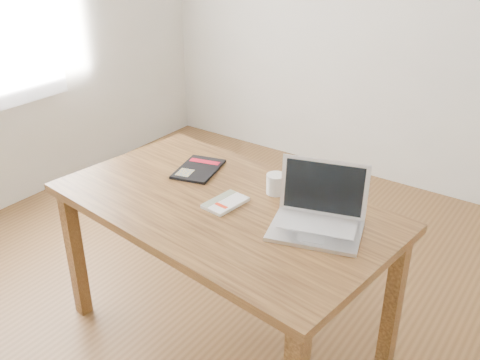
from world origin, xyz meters
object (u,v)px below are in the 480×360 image
Objects in this scene: laptop at (318,215)px; desk at (223,221)px; coffee_mug at (276,184)px; white_guidebook at (225,203)px; black_guidebook at (198,169)px.

desk is at bearing 171.89° from laptop.
desk is 13.03× the size of coffee_mug.
desk is 3.74× the size of laptop.
desk is 0.45m from laptop.
desk is at bearing 177.19° from white_guidebook.
coffee_mug is (0.14, 0.21, 0.14)m from desk.
white_guidebook is 1.68× the size of coffee_mug.
white_guidebook is 0.42m from laptop.
coffee_mug is at bearing 62.50° from desk.
black_guidebook is at bearing 153.18° from desk.
white_guidebook is at bearing -2.34° from desk.
white_guidebook is at bearing -47.37° from black_guidebook.
coffee_mug is (0.12, 0.21, 0.04)m from white_guidebook.
black_guidebook reaches higher than desk.
black_guidebook is 0.43m from coffee_mug.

